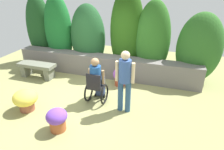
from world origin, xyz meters
TOP-DOWN VIEW (x-y plane):
  - ground_plane at (0.00, 0.00)m, footprint 10.16×10.16m
  - stone_retaining_wall at (0.00, 1.55)m, footprint 6.58×0.51m
  - hedge_backdrop at (0.10, 2.11)m, footprint 7.33×1.01m
  - stone_bench at (-2.22, 0.71)m, footprint 1.33×0.45m
  - person_in_wheelchair at (0.38, -0.11)m, footprint 0.53×0.66m
  - person_standing_companion at (1.22, -0.32)m, footprint 0.49×0.30m
  - flower_pot_terracotta_by_wall at (0.74, 1.01)m, footprint 0.46×0.46m
  - flower_pot_red_accent at (-1.24, -1.08)m, footprint 0.63×0.63m
  - flower_pot_small_foreground at (-0.03, -1.52)m, footprint 0.48×0.48m

SIDE VIEW (x-z plane):
  - ground_plane at x=0.00m, z-range 0.00..0.00m
  - flower_pot_small_foreground at x=-0.03m, z-range 0.03..0.58m
  - flower_pot_terracotta_by_wall at x=0.74m, z-range 0.02..0.63m
  - flower_pot_red_accent at x=-1.24m, z-range 0.04..0.63m
  - stone_bench at x=-2.22m, z-range 0.08..0.60m
  - stone_retaining_wall at x=0.00m, z-range 0.00..0.76m
  - person_in_wheelchair at x=0.38m, z-range -0.04..1.29m
  - person_standing_companion at x=1.22m, z-range 0.13..1.79m
  - hedge_backdrop at x=0.10m, z-range -0.19..2.82m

